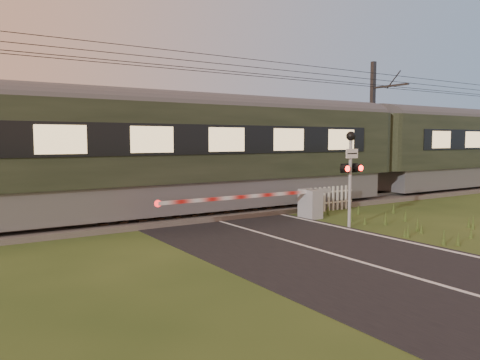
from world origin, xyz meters
TOP-DOWN VIEW (x-y plane):
  - ground at (0.00, 0.00)m, footprint 160.00×160.00m
  - road at (0.02, -0.23)m, footprint 6.00×140.00m
  - track_bed at (0.00, 6.50)m, footprint 140.00×3.40m
  - overhead_wires at (0.00, 6.50)m, footprint 120.00×0.62m
  - train at (9.39, 6.50)m, footprint 46.36×3.20m
  - boom_gate at (2.86, 3.70)m, footprint 7.09×0.82m
  - crossing_signal at (3.06, 1.58)m, footprint 0.80×0.34m
  - picket_fence at (4.89, 4.60)m, footprint 2.91×0.08m
  - catenary_mast at (12.22, 8.73)m, footprint 0.23×2.46m

SIDE VIEW (x-z plane):
  - ground at x=0.00m, z-range 0.00..0.00m
  - road at x=0.02m, z-range 0.00..0.03m
  - track_bed at x=0.00m, z-range -0.13..0.26m
  - picket_fence at x=4.89m, z-range 0.01..1.00m
  - boom_gate at x=2.86m, z-range 0.06..1.15m
  - crossing_signal at x=3.06m, z-range 0.59..3.75m
  - train at x=9.39m, z-range 0.28..4.61m
  - catenary_mast at x=12.22m, z-range 0.14..7.33m
  - overhead_wires at x=0.00m, z-range 5.41..6.04m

